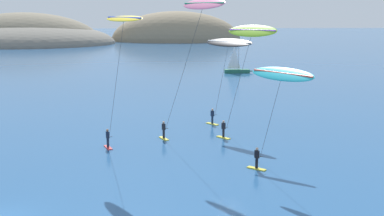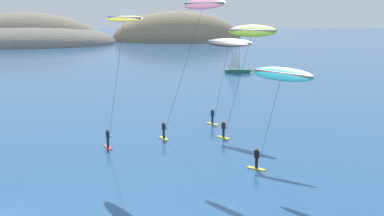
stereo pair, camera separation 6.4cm
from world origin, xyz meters
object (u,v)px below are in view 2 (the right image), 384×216
(kitesurfer_cyan, at_px, (280,82))
(kitesurfer_black, at_px, (228,48))
(kitesurfer_lime, at_px, (250,40))
(kitesurfer_pink, at_px, (200,17))
(sailboat_near, at_px, (239,70))
(kitesurfer_yellow, at_px, (122,29))

(kitesurfer_cyan, distance_m, kitesurfer_black, 15.14)
(kitesurfer_lime, distance_m, kitesurfer_pink, 5.75)
(kitesurfer_black, relative_size, kitesurfer_pink, 0.71)
(sailboat_near, relative_size, kitesurfer_pink, 0.46)
(kitesurfer_black, height_order, kitesurfer_pink, kitesurfer_pink)
(kitesurfer_black, bearing_deg, kitesurfer_lime, -77.65)
(kitesurfer_yellow, bearing_deg, kitesurfer_pink, 15.99)
(kitesurfer_cyan, relative_size, kitesurfer_yellow, 0.69)
(kitesurfer_lime, height_order, kitesurfer_pink, kitesurfer_pink)
(kitesurfer_lime, xyz_separation_m, kitesurfer_black, (-1.25, 5.73, -1.14))
(kitesurfer_cyan, height_order, kitesurfer_black, kitesurfer_black)
(kitesurfer_yellow, xyz_separation_m, kitesurfer_pink, (6.10, 1.75, 0.94))
(sailboat_near, height_order, kitesurfer_yellow, kitesurfer_yellow)
(kitesurfer_cyan, bearing_deg, sailboat_near, 84.67)
(sailboat_near, distance_m, kitesurfer_cyan, 59.22)
(sailboat_near, xyz_separation_m, kitesurfer_cyan, (-5.47, -58.63, 6.31))
(kitesurfer_cyan, height_order, kitesurfer_yellow, kitesurfer_yellow)
(sailboat_near, bearing_deg, kitesurfer_cyan, -95.33)
(kitesurfer_black, bearing_deg, sailboat_near, 80.39)
(kitesurfer_yellow, bearing_deg, kitesurfer_lime, 22.99)
(sailboat_near, relative_size, kitesurfer_cyan, 0.74)
(kitesurfer_cyan, height_order, kitesurfer_pink, kitesurfer_pink)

